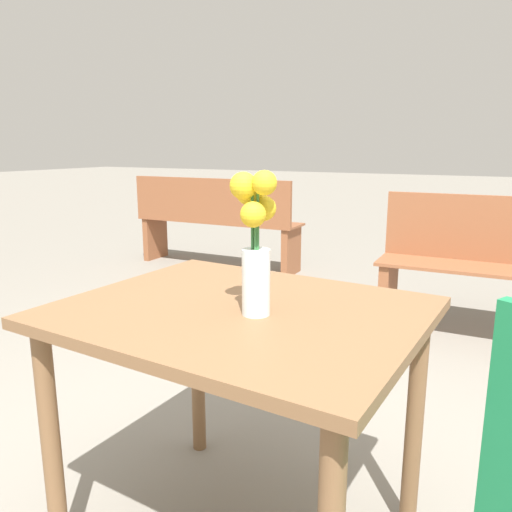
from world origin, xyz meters
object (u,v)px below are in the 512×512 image
Objects in this scene: bench_near at (214,219)px; table_front at (241,345)px; flower_vase at (255,240)px; bench_middle at (510,266)px.

table_front is at bearing -56.22° from bench_near.
flower_vase reaches higher than bench_middle.
bench_near is 1.11× the size of bench_middle.
bench_near is 2.61m from bench_middle.
table_front is 0.58× the size of bench_near.
flower_vase is 3.51m from bench_near.
bench_near is (-1.90, 2.84, -0.16)m from table_front.
flower_vase reaches higher than bench_near.
flower_vase is at bearing -104.42° from bench_middle.
flower_vase is 0.24× the size of bench_middle.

